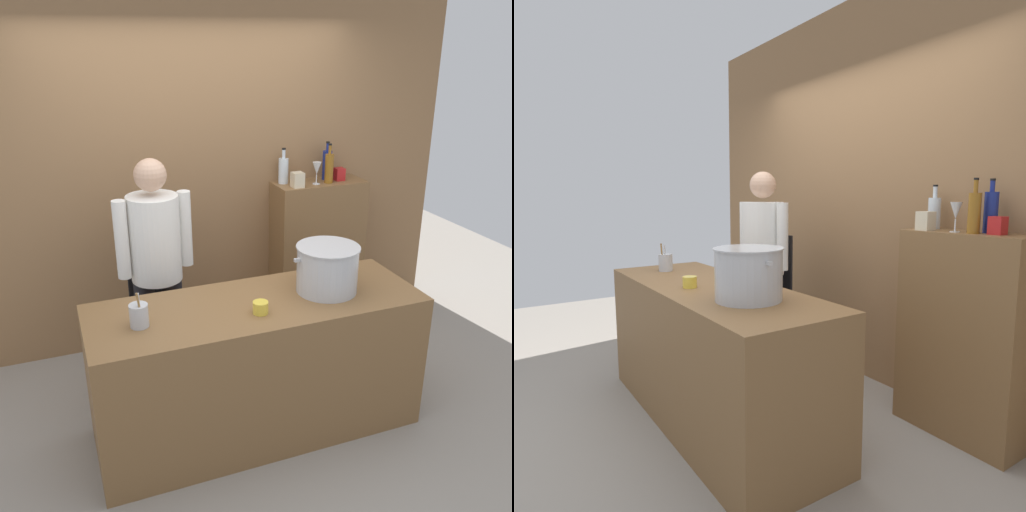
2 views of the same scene
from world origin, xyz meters
TOP-DOWN VIEW (x-y plane):
  - ground_plane at (0.00, 0.00)m, footprint 8.00×8.00m
  - brick_back_panel at (0.00, 1.40)m, footprint 4.40×0.10m
  - prep_counter at (0.00, 0.00)m, footprint 2.01×0.70m
  - bar_cabinet at (1.01, 1.19)m, footprint 0.76×0.32m
  - chef at (-0.46, 0.69)m, footprint 0.52×0.38m
  - stockpot_large at (0.46, 0.00)m, footprint 0.45×0.39m
  - utensil_crock at (-0.70, -0.04)m, footprint 0.10×0.10m
  - butter_jar at (-0.03, -0.13)m, footprint 0.09×0.09m
  - wine_bottle_amber at (1.06, 1.14)m, footprint 0.07×0.07m
  - wine_bottle_cobalt at (1.10, 1.24)m, footprint 0.08×0.08m
  - wine_bottle_clear at (0.71, 1.26)m, footprint 0.08×0.08m
  - wine_glass_wide at (0.95, 1.13)m, footprint 0.07×0.07m
  - spice_tin_cream at (0.77, 1.10)m, footprint 0.09×0.09m
  - spice_tin_red at (1.18, 1.18)m, footprint 0.08×0.08m

SIDE VIEW (x-z plane):
  - ground_plane at x=0.00m, z-range 0.00..0.00m
  - prep_counter at x=0.00m, z-range 0.00..0.90m
  - bar_cabinet at x=1.01m, z-range 0.00..1.26m
  - butter_jar at x=-0.03m, z-range 0.90..0.97m
  - chef at x=-0.46m, z-range 0.13..1.79m
  - utensil_crock at x=-0.70m, z-range 0.86..1.07m
  - stockpot_large at x=0.46m, z-range 0.90..1.19m
  - spice_tin_red at x=1.18m, z-range 1.26..1.36m
  - spice_tin_cream at x=0.77m, z-range 1.26..1.38m
  - wine_bottle_clear at x=0.71m, z-range 1.22..1.51m
  - wine_bottle_amber at x=1.06m, z-range 1.22..1.54m
  - wine_glass_wide at x=0.95m, z-range 1.29..1.47m
  - wine_bottle_cobalt at x=1.10m, z-range 1.23..1.54m
  - brick_back_panel at x=0.00m, z-range 0.00..3.00m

